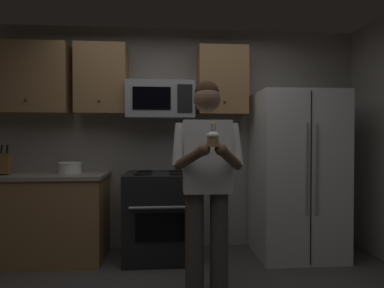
{
  "coord_description": "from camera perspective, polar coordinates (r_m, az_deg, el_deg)",
  "views": [
    {
      "loc": [
        -0.08,
        -2.16,
        1.29
      ],
      "look_at": [
        0.12,
        0.43,
        1.25
      ],
      "focal_mm": 30.3,
      "sensor_mm": 36.0,
      "label": 1
    }
  ],
  "objects": [
    {
      "name": "refrigerator",
      "position": [
        3.78,
        17.9,
        -5.07
      ],
      "size": [
        0.9,
        0.75,
        1.8
      ],
      "color": "white",
      "rests_on": "ground"
    },
    {
      "name": "bowl_large_white",
      "position": [
        3.74,
        -20.71,
        -3.88
      ],
      "size": [
        0.25,
        0.25,
        0.12
      ],
      "color": "white",
      "rests_on": "counter_left"
    },
    {
      "name": "person",
      "position": [
        2.62,
        2.67,
        -5.59
      ],
      "size": [
        0.6,
        0.48,
        1.76
      ],
      "color": "#4C4742",
      "rests_on": "ground"
    },
    {
      "name": "wall_back",
      "position": [
        3.91,
        -3.25,
        1.05
      ],
      "size": [
        4.4,
        0.1,
        2.6
      ],
      "primitive_type": "cube",
      "color": "gray",
      "rests_on": "ground"
    },
    {
      "name": "counter_left",
      "position": [
        3.88,
        -25.5,
        -11.5
      ],
      "size": [
        1.44,
        0.66,
        0.92
      ],
      "color": "#9E7247",
      "rests_on": "ground"
    },
    {
      "name": "oven_range",
      "position": [
        3.61,
        -5.54,
        -12.36
      ],
      "size": [
        0.76,
        0.7,
        0.93
      ],
      "color": "black",
      "rests_on": "ground"
    },
    {
      "name": "microwave",
      "position": [
        3.66,
        -5.54,
        7.64
      ],
      "size": [
        0.74,
        0.41,
        0.4
      ],
      "color": "#9EA0A5"
    },
    {
      "name": "cabinet_row_upper",
      "position": [
        3.8,
        -14.39,
        10.87
      ],
      "size": [
        2.78,
        0.36,
        0.76
      ],
      "color": "#9E7247"
    },
    {
      "name": "knife_block",
      "position": [
        3.89,
        -30.37,
        -3.01
      ],
      "size": [
        0.16,
        0.15,
        0.32
      ],
      "color": "brown",
      "rests_on": "counter_left"
    },
    {
      "name": "cupcake",
      "position": [
        2.27,
        3.7,
        0.95
      ],
      "size": [
        0.09,
        0.09,
        0.17
      ],
      "color": "#A87F56"
    }
  ]
}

